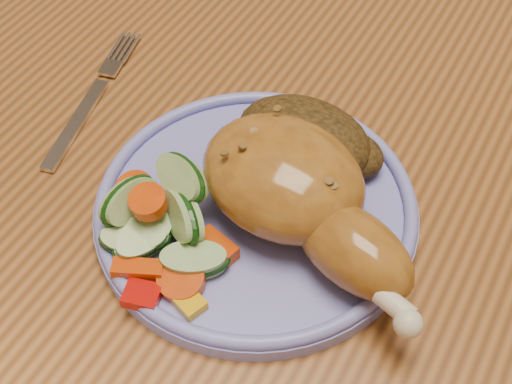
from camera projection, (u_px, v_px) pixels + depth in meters
dining_table at (381, 221)px, 0.62m from camera, size 0.90×1.40×0.75m
plate at (256, 210)px, 0.52m from camera, size 0.23×0.23×0.01m
plate_rim at (256, 201)px, 0.51m from camera, size 0.23×0.23×0.01m
chicken_leg at (299, 194)px, 0.48m from camera, size 0.19×0.13×0.06m
rice_pilaf at (306, 141)px, 0.53m from camera, size 0.11×0.08×0.05m
vegetable_pile at (161, 224)px, 0.48m from camera, size 0.12×0.12×0.05m
fork at (89, 102)px, 0.59m from camera, size 0.05×0.15×0.00m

